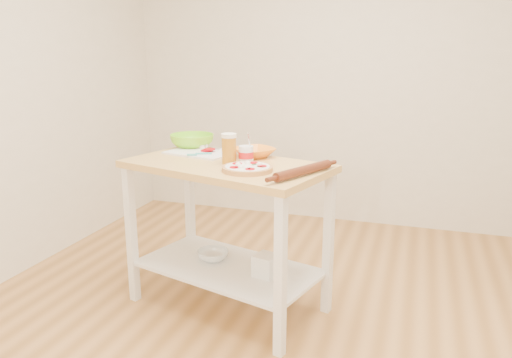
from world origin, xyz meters
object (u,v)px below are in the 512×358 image
Objects in this scene: shelf_glass_bowl at (213,255)px; cutting_board at (202,152)px; beer_pint at (229,149)px; shelf_bin at (266,265)px; prep_island at (227,205)px; spatula at (198,154)px; knife at (198,146)px; pizza at (247,168)px; green_bowl at (192,141)px; orange_bowl at (254,152)px; yogurt_tub at (246,155)px; rolling_pin at (303,171)px.

cutting_board is at bearing 128.86° from shelf_glass_bowl.
beer_pint is 0.71m from shelf_bin.
prep_island is 9.34× the size of spatula.
knife is 2.15× the size of shelf_bin.
green_bowl is at bearing 138.16° from pizza.
orange_bowl is 0.51m from green_bowl.
prep_island is 5.49× the size of orange_bowl.
yogurt_tub is at bearing -85.67° from orange_bowl.
rolling_pin reaches higher than pizza.
prep_island is at bearing -42.83° from green_bowl.
rolling_pin is (0.87, -0.51, -0.02)m from green_bowl.
beer_pint is 1.38× the size of shelf_bin.
beer_pint reaches higher than cutting_board.
beer_pint reaches higher than orange_bowl.
spatula is at bearing 147.85° from pizza.
green_bowl is (-0.56, 0.51, 0.03)m from pizza.
cutting_board is at bearing 178.07° from orange_bowl.
shelf_bin is (-0.23, 0.11, -0.60)m from rolling_pin.
beer_pint is 0.88× the size of shelf_glass_bowl.
spatula is 0.70× the size of shelf_glass_bowl.
green_bowl reaches higher than shelf_bin.
rolling_pin is at bearing -17.90° from prep_island.
orange_bowl is (0.32, 0.10, 0.01)m from spatula.
shelf_glass_bowl is (-0.22, -0.15, -0.64)m from orange_bowl.
prep_island is 0.32m from yogurt_tub.
knife is at bearing 149.09° from rolling_pin.
prep_island is at bearing 146.11° from beer_pint.
yogurt_tub is at bearing -34.25° from green_bowl.
knife is 0.96m from rolling_pin.
knife is 0.06m from green_bowl.
yogurt_tub is (0.01, -0.19, 0.02)m from orange_bowl.
orange_bowl is 0.24m from beer_pint.
pizza is at bearing -55.42° from spatula.
yogurt_tub is at bearing 111.68° from pizza.
cutting_board is at bearing 153.20° from rolling_pin.
knife is 1.38× the size of shelf_glass_bowl.
green_bowl is (-0.38, 0.36, 0.30)m from prep_island.
prep_island is 0.34m from beer_pint.
orange_bowl is 0.81× the size of green_bowl.
knife is at bearing 127.20° from shelf_glass_bowl.
yogurt_tub reaches higher than rolling_pin.
cutting_board is 1.69× the size of knife.
cutting_board is 0.42m from yogurt_tub.
spatula is at bearing 162.01° from shelf_bin.
pizza reaches higher than shelf_glass_bowl.
shelf_glass_bowl is (-0.12, 0.05, -0.36)m from prep_island.
orange_bowl is 0.53m from rolling_pin.
cutting_board is 2.65× the size of beer_pint.
spatula is at bearing 153.99° from beer_pint.
shelf_bin is at bearing -58.27° from orange_bowl.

